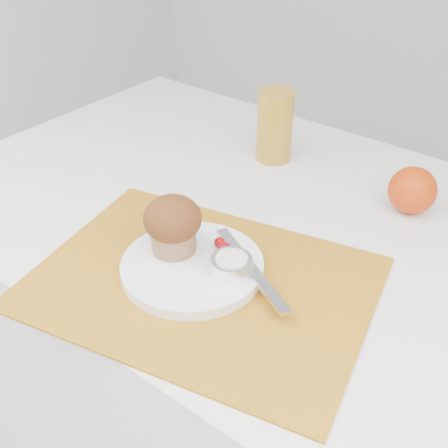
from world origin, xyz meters
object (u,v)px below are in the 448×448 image
Objects in this scene: orange at (412,190)px; juice_glass at (275,126)px; table at (244,350)px; muffin at (173,224)px; plate at (192,267)px.

orange is 0.31m from juice_glass.
table is 12.83× the size of muffin.
muffin is at bearing 168.78° from plate.
plate is 2.36× the size of muffin.
orange is (0.19, 0.38, 0.03)m from plate.
muffin reaches higher than plate.
muffin reaches higher than orange.
table is 0.51m from orange.
table is at bearing -69.39° from juice_glass.
plate is 0.07m from muffin.
muffin is (0.07, -0.39, -0.00)m from juice_glass.
muffin is (-0.24, -0.37, 0.03)m from orange.
orange is (0.24, 0.17, 0.42)m from table.
muffin is at bearing -122.89° from orange.
table is at bearing -144.07° from orange.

